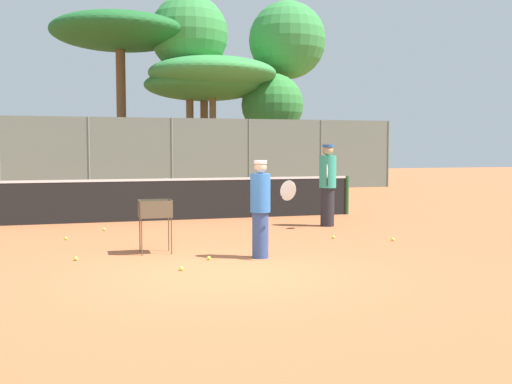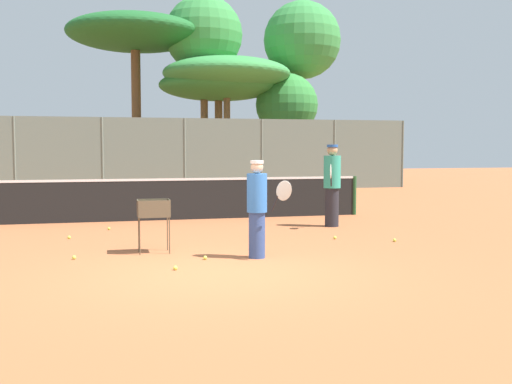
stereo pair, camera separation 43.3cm
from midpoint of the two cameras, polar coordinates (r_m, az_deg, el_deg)
name	(u,v)px [view 2 (the right image)]	position (r m, az deg, el deg)	size (l,w,h in m)	color
ground_plane	(215,273)	(8.96, -2.57, -7.69)	(80.00, 80.00, 0.00)	#B26038
tennis_net	(169,198)	(15.43, -7.49, -0.60)	(10.31, 0.10, 1.07)	#26592D
back_fence	(144,155)	(25.60, -10.11, 3.52)	(23.96, 0.08, 3.12)	slate
tree_0	(227,74)	(30.28, -2.39, 11.13)	(6.34, 6.34, 6.30)	brown
tree_1	(302,41)	(33.12, 4.81, 14.16)	(4.13, 4.13, 9.66)	brown
tree_2	(204,36)	(31.27, -4.59, 14.60)	(3.91, 3.91, 9.50)	brown
tree_3	(219,86)	(31.14, -3.19, 10.01)	(6.10, 6.10, 5.78)	brown
tree_4	(135,35)	(31.12, -11.03, 14.48)	(6.73, 6.73, 8.35)	brown
tree_5	(287,106)	(31.10, 3.36, 8.21)	(3.20, 3.20, 5.66)	brown
player_white_outfit	(257,207)	(10.00, 1.38, -1.48)	(0.67, 0.71, 1.64)	#334C8C
player_red_cap	(332,184)	(14.16, 8.13, 0.74)	(0.53, 0.90, 1.93)	#26262D
ball_cart	(153,213)	(10.64, -8.65, -1.96)	(0.56, 0.41, 0.94)	brown
tennis_ball_0	(74,257)	(10.37, -15.79, -6.02)	(0.07, 0.07, 0.07)	#D1E54C
tennis_ball_1	(205,258)	(9.97, -3.62, -6.27)	(0.07, 0.07, 0.07)	#D1E54C
tennis_ball_2	(335,238)	(12.28, 8.53, -4.32)	(0.07, 0.07, 0.07)	#D1E54C
tennis_ball_3	(109,229)	(13.85, -12.96, -3.41)	(0.07, 0.07, 0.07)	#D1E54C
tennis_ball_4	(395,240)	(12.18, 14.06, -4.47)	(0.07, 0.07, 0.07)	#D1E54C
tennis_ball_5	(69,237)	(12.70, -16.44, -4.16)	(0.07, 0.07, 0.07)	#D1E54C
tennis_ball_7	(175,268)	(9.18, -6.35, -7.21)	(0.07, 0.07, 0.07)	#D1E54C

